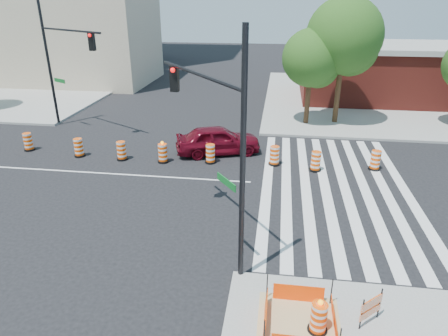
{
  "coord_description": "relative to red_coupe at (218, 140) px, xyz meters",
  "views": [
    {
      "loc": [
        8.15,
        -17.31,
        8.25
      ],
      "look_at": [
        5.95,
        -1.68,
        1.4
      ],
      "focal_mm": 32.0,
      "sensor_mm": 36.0,
      "label": 1
    }
  ],
  "objects": [
    {
      "name": "ground",
      "position": [
        -4.87,
        -3.57,
        -0.8
      ],
      "size": [
        120.0,
        120.0,
        0.0
      ],
      "primitive_type": "plane",
      "color": "black",
      "rests_on": "ground"
    },
    {
      "name": "sidewalk_ne",
      "position": [
        13.13,
        14.43,
        -0.73
      ],
      "size": [
        22.0,
        22.0,
        0.15
      ],
      "primitive_type": "cube",
      "color": "gray",
      "rests_on": "ground"
    },
    {
      "name": "sidewalk_nw",
      "position": [
        -22.87,
        14.43,
        -0.73
      ],
      "size": [
        22.0,
        22.0,
        0.15
      ],
      "primitive_type": "cube",
      "color": "gray",
      "rests_on": "ground"
    },
    {
      "name": "crosswalk_east",
      "position": [
        6.08,
        -3.57,
        -0.79
      ],
      "size": [
        6.75,
        13.5,
        0.01
      ],
      "color": "silver",
      "rests_on": "ground"
    },
    {
      "name": "lane_centerline",
      "position": [
        -4.87,
        -3.57,
        -0.8
      ],
      "size": [
        14.0,
        0.12,
        0.01
      ],
      "primitive_type": "cube",
      "color": "silver",
      "rests_on": "ground"
    },
    {
      "name": "excavation_pit",
      "position": [
        4.13,
        -12.57,
        -0.58
      ],
      "size": [
        2.2,
        2.2,
        0.9
      ],
      "color": "tan",
      "rests_on": "ground"
    },
    {
      "name": "brick_storefront",
      "position": [
        13.13,
        14.43,
        1.52
      ],
      "size": [
        16.5,
        8.5,
        4.6
      ],
      "color": "maroon",
      "rests_on": "ground"
    },
    {
      "name": "beige_midrise",
      "position": [
        -16.87,
        18.43,
        4.2
      ],
      "size": [
        14.0,
        10.0,
        10.0
      ],
      "primitive_type": "cube",
      "color": "#B8A68C",
      "rests_on": "ground"
    },
    {
      "name": "red_coupe",
      "position": [
        0.0,
        0.0,
        0.0
      ],
      "size": [
        5.06,
        3.31,
        1.6
      ],
      "primitive_type": "imported",
      "rotation": [
        0.0,
        0.0,
        1.9
      ],
      "color": "#590715",
      "rests_on": "ground"
    },
    {
      "name": "signal_pole_se",
      "position": [
        1.43,
        -9.38,
        3.81
      ],
      "size": [
        3.51,
        4.61,
        7.5
      ],
      "rotation": [
        0.0,
        0.0,
        2.22
      ],
      "color": "black",
      "rests_on": "ground"
    },
    {
      "name": "signal_pole_nw",
      "position": [
        -10.36,
        3.06,
        4.1
      ],
      "size": [
        5.31,
        3.16,
        8.0
      ],
      "rotation": [
        0.0,
        0.0,
        -0.53
      ],
      "color": "black",
      "rests_on": "ground"
    },
    {
      "name": "pit_drum",
      "position": [
        4.6,
        -12.73,
        -0.22
      ],
      "size": [
        0.53,
        0.53,
        1.04
      ],
      "color": "black",
      "rests_on": "ground"
    },
    {
      "name": "barricade",
      "position": [
        5.99,
        -12.23,
        -0.12
      ],
      "size": [
        0.64,
        0.58,
        0.97
      ],
      "rotation": [
        0.0,
        0.0,
        0.73
      ],
      "color": "#FF4F05",
      "rests_on": "ground"
    },
    {
      "name": "tree_north_c",
      "position": [
        5.22,
        6.28,
        3.49
      ],
      "size": [
        3.78,
        3.76,
        6.4
      ],
      "color": "#382314",
      "rests_on": "ground"
    },
    {
      "name": "tree_north_d",
      "position": [
        7.23,
        6.81,
        4.78
      ],
      "size": [
        4.89,
        4.89,
        8.31
      ],
      "color": "#382314",
      "rests_on": "ground"
    },
    {
      "name": "median_drum_2",
      "position": [
        -10.89,
        -1.05,
        -0.32
      ],
      "size": [
        0.6,
        0.6,
        1.02
      ],
      "color": "black",
      "rests_on": "ground"
    },
    {
      "name": "median_drum_3",
      "position": [
        -7.57,
        -1.54,
        -0.32
      ],
      "size": [
        0.6,
        0.6,
        1.02
      ],
      "color": "black",
      "rests_on": "ground"
    },
    {
      "name": "median_drum_4",
      "position": [
        -5.04,
        -1.68,
        -0.32
      ],
      "size": [
        0.6,
        0.6,
        1.02
      ],
      "color": "black",
      "rests_on": "ground"
    },
    {
      "name": "median_drum_5",
      "position": [
        -2.72,
        -1.71,
        -0.31
      ],
      "size": [
        0.6,
        0.6,
        1.18
      ],
      "color": "black",
      "rests_on": "ground"
    },
    {
      "name": "median_drum_6",
      "position": [
        -0.19,
        -1.44,
        -0.32
      ],
      "size": [
        0.6,
        0.6,
        1.02
      ],
      "color": "black",
      "rests_on": "ground"
    },
    {
      "name": "median_drum_7",
      "position": [
        3.19,
        -1.25,
        -0.32
      ],
      "size": [
        0.6,
        0.6,
        1.02
      ],
      "color": "black",
      "rests_on": "ground"
    },
    {
      "name": "median_drum_8",
      "position": [
        5.29,
        -1.73,
        -0.32
      ],
      "size": [
        0.6,
        0.6,
        1.02
      ],
      "color": "black",
      "rests_on": "ground"
    },
    {
      "name": "median_drum_9",
      "position": [
        8.32,
        -1.16,
        -0.32
      ],
      "size": [
        0.6,
        0.6,
        1.02
      ],
      "color": "black",
      "rests_on": "ground"
    }
  ]
}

